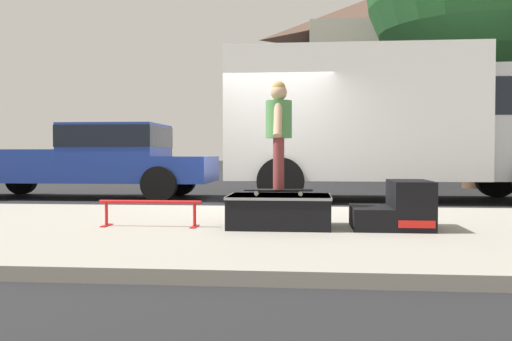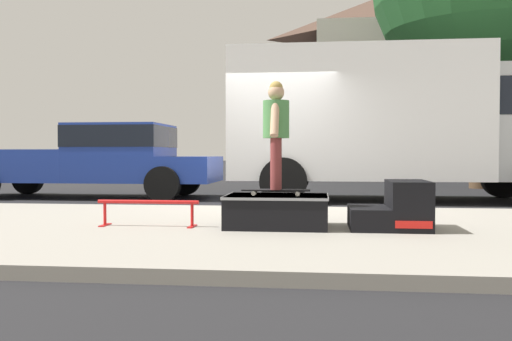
{
  "view_description": "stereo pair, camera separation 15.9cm",
  "coord_description": "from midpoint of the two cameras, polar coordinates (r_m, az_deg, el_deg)",
  "views": [
    {
      "loc": [
        0.78,
        -9.48,
        0.97
      ],
      "look_at": [
        0.03,
        -1.59,
        0.73
      ],
      "focal_mm": 39.13,
      "sensor_mm": 36.0,
      "label": 1
    },
    {
      "loc": [
        0.94,
        -9.47,
        0.97
      ],
      "look_at": [
        0.03,
        -1.59,
        0.73
      ],
      "focal_mm": 39.13,
      "sensor_mm": 36.0,
      "label": 2
    }
  ],
  "objects": [
    {
      "name": "skate_box",
      "position": [
        6.46,
        1.72,
        -4.04
      ],
      "size": [
        1.18,
        0.86,
        0.37
      ],
      "color": "black",
      "rests_on": "sidewalk_slab"
    },
    {
      "name": "pickup_truck_blue",
      "position": [
        12.76,
        -16.76,
        1.31
      ],
      "size": [
        5.7,
        2.09,
        1.61
      ],
      "color": "#1E3899",
      "rests_on": "ground"
    },
    {
      "name": "ground_plane",
      "position": [
        9.56,
        0.22,
        -4.09
      ],
      "size": [
        140.0,
        140.0,
        0.0
      ],
      "primitive_type": "plane",
      "color": "black"
    },
    {
      "name": "skater_kid",
      "position": [
        6.4,
        1.63,
        4.58
      ],
      "size": [
        0.3,
        0.64,
        1.24
      ],
      "color": "brown",
      "rests_on": "skateboard"
    },
    {
      "name": "sidewalk_slab",
      "position": [
        6.59,
        -2.15,
        -6.19
      ],
      "size": [
        50.0,
        5.0,
        0.12
      ],
      "primitive_type": "cube",
      "color": "gray",
      "rests_on": "ground"
    },
    {
      "name": "skateboard",
      "position": [
        6.41,
        1.62,
        -2.05
      ],
      "size": [
        0.78,
        0.21,
        0.07
      ],
      "color": "black",
      "rests_on": "skate_box"
    },
    {
      "name": "grind_rail",
      "position": [
        6.63,
        -11.45,
        -3.72
      ],
      "size": [
        1.21,
        0.28,
        0.31
      ],
      "color": "red",
      "rests_on": "sidewalk_slab"
    },
    {
      "name": "box_truck",
      "position": [
        11.83,
        14.03,
        5.22
      ],
      "size": [
        6.91,
        2.63,
        3.05
      ],
      "color": "white",
      "rests_on": "ground"
    },
    {
      "name": "kicker_ramp",
      "position": [
        6.51,
        13.62,
        -3.8
      ],
      "size": [
        0.88,
        0.8,
        0.54
      ],
      "color": "black",
      "rests_on": "sidewalk_slab"
    },
    {
      "name": "house_behind",
      "position": [
        25.27,
        15.68,
        9.09
      ],
      "size": [
        9.54,
        8.22,
        8.4
      ],
      "color": "beige",
      "rests_on": "ground"
    }
  ]
}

